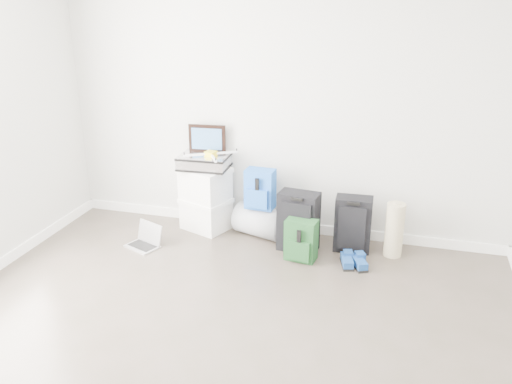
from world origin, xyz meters
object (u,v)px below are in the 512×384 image
(boxes_stack, at_px, (206,198))
(laptop, at_px, (145,241))
(duffel_bag, at_px, (261,221))
(large_suitcase, at_px, (298,222))
(briefcase, at_px, (204,162))
(carry_on, at_px, (353,224))

(boxes_stack, relative_size, laptop, 1.78)
(duffel_bag, height_order, large_suitcase, large_suitcase)
(large_suitcase, height_order, laptop, large_suitcase)
(briefcase, relative_size, duffel_bag, 0.95)
(briefcase, height_order, duffel_bag, briefcase)
(briefcase, bearing_deg, duffel_bag, -5.05)
(duffel_bag, height_order, carry_on, carry_on)
(boxes_stack, xyz_separation_m, large_suitcase, (1.03, -0.23, -0.04))
(briefcase, relative_size, laptop, 1.31)
(boxes_stack, xyz_separation_m, briefcase, (-0.00, 0.00, 0.40))
(carry_on, xyz_separation_m, laptop, (-1.97, -0.46, -0.22))
(duffel_bag, bearing_deg, boxes_stack, -164.09)
(briefcase, xyz_separation_m, large_suitcase, (1.03, -0.23, -0.45))
(large_suitcase, bearing_deg, carry_on, 21.24)
(carry_on, bearing_deg, duffel_bag, 172.87)
(briefcase, xyz_separation_m, carry_on, (1.54, -0.10, -0.47))
(large_suitcase, bearing_deg, duffel_bag, 161.42)
(briefcase, distance_m, carry_on, 1.61)
(boxes_stack, distance_m, briefcase, 0.40)
(large_suitcase, relative_size, carry_on, 1.08)
(briefcase, height_order, carry_on, briefcase)
(briefcase, distance_m, large_suitcase, 1.15)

